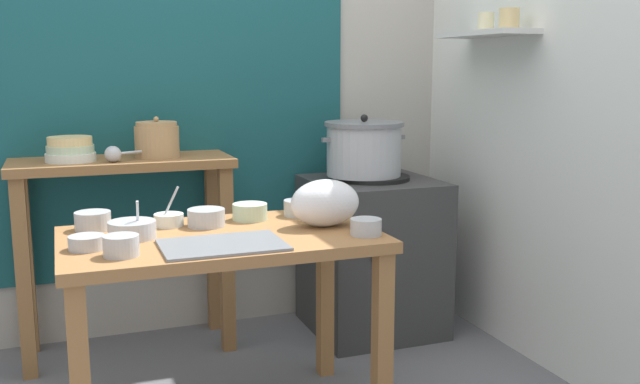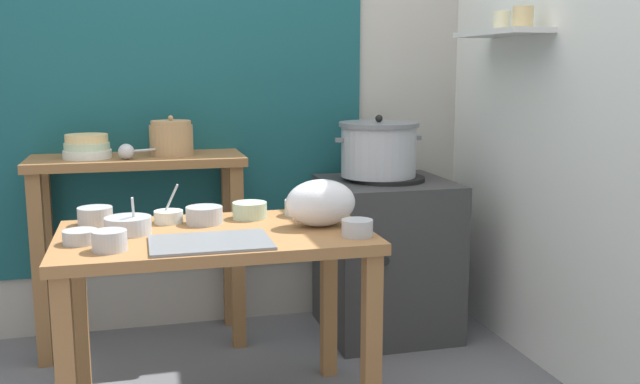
{
  "view_description": "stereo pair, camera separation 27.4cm",
  "coord_description": "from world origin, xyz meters",
  "px_view_note": "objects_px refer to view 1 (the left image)",
  "views": [
    {
      "loc": [
        -0.59,
        -2.39,
        1.3
      ],
      "look_at": [
        0.36,
        0.15,
        0.82
      ],
      "focal_mm": 39.56,
      "sensor_mm": 36.0,
      "label": 1
    },
    {
      "loc": [
        -0.33,
        -2.47,
        1.3
      ],
      "look_at": [
        0.36,
        0.15,
        0.82
      ],
      "focal_mm": 39.56,
      "sensor_mm": 36.0,
      "label": 2
    }
  ],
  "objects_px": {
    "stove_block": "(372,254)",
    "prep_bowl_0": "(250,211)",
    "bowl_stack_enamel": "(70,150)",
    "prep_bowl_3": "(93,220)",
    "prep_bowl_4": "(121,245)",
    "prep_bowl_2": "(132,229)",
    "back_shelf_table": "(124,207)",
    "prep_bowl_1": "(169,219)",
    "prep_bowl_7": "(87,242)",
    "prep_bowl_6": "(300,207)",
    "prep_table": "(222,265)",
    "plastic_bag": "(325,203)",
    "serving_tray": "(222,245)",
    "steamer_pot": "(364,148)",
    "clay_pot": "(157,140)",
    "prep_bowl_8": "(206,217)",
    "prep_bowl_5": "(366,226)",
    "ladle": "(116,154)"
  },
  "relations": [
    {
      "from": "steamer_pot",
      "to": "prep_bowl_7",
      "type": "height_order",
      "value": "steamer_pot"
    },
    {
      "from": "bowl_stack_enamel",
      "to": "prep_bowl_3",
      "type": "distance_m",
      "value": 0.62
    },
    {
      "from": "back_shelf_table",
      "to": "prep_bowl_8",
      "type": "xyz_separation_m",
      "value": [
        0.23,
        -0.69,
        0.08
      ]
    },
    {
      "from": "prep_bowl_2",
      "to": "ladle",
      "type": "bearing_deg",
      "value": 89.3
    },
    {
      "from": "prep_bowl_6",
      "to": "prep_bowl_8",
      "type": "bearing_deg",
      "value": -171.33
    },
    {
      "from": "back_shelf_table",
      "to": "plastic_bag",
      "type": "distance_m",
      "value": 1.07
    },
    {
      "from": "plastic_bag",
      "to": "prep_bowl_5",
      "type": "xyz_separation_m",
      "value": [
        0.08,
        -0.18,
        -0.06
      ]
    },
    {
      "from": "stove_block",
      "to": "prep_bowl_0",
      "type": "height_order",
      "value": "prep_bowl_0"
    },
    {
      "from": "stove_block",
      "to": "ladle",
      "type": "distance_m",
      "value": 1.32
    },
    {
      "from": "steamer_pot",
      "to": "prep_bowl_0",
      "type": "distance_m",
      "value": 0.9
    },
    {
      "from": "plastic_bag",
      "to": "prep_bowl_6",
      "type": "bearing_deg",
      "value": 97.14
    },
    {
      "from": "prep_table",
      "to": "prep_bowl_8",
      "type": "relative_size",
      "value": 8.0
    },
    {
      "from": "bowl_stack_enamel",
      "to": "prep_bowl_5",
      "type": "bearing_deg",
      "value": -46.75
    },
    {
      "from": "back_shelf_table",
      "to": "clay_pot",
      "type": "xyz_separation_m",
      "value": [
        0.16,
        0.0,
        0.3
      ]
    },
    {
      "from": "prep_bowl_0",
      "to": "prep_table",
      "type": "bearing_deg",
      "value": -128.58
    },
    {
      "from": "prep_bowl_1",
      "to": "prep_bowl_3",
      "type": "distance_m",
      "value": 0.27
    },
    {
      "from": "prep_bowl_0",
      "to": "prep_bowl_8",
      "type": "height_order",
      "value": "prep_bowl_8"
    },
    {
      "from": "bowl_stack_enamel",
      "to": "prep_bowl_3",
      "type": "height_order",
      "value": "bowl_stack_enamel"
    },
    {
      "from": "serving_tray",
      "to": "prep_bowl_4",
      "type": "distance_m",
      "value": 0.32
    },
    {
      "from": "prep_table",
      "to": "prep_bowl_4",
      "type": "height_order",
      "value": "prep_bowl_4"
    },
    {
      "from": "prep_bowl_4",
      "to": "prep_bowl_8",
      "type": "distance_m",
      "value": 0.46
    },
    {
      "from": "clay_pot",
      "to": "prep_bowl_1",
      "type": "xyz_separation_m",
      "value": [
        -0.05,
        -0.64,
        -0.23
      ]
    },
    {
      "from": "back_shelf_table",
      "to": "prep_bowl_3",
      "type": "xyz_separation_m",
      "value": [
        -0.16,
        -0.6,
        0.08
      ]
    },
    {
      "from": "plastic_bag",
      "to": "prep_bowl_7",
      "type": "distance_m",
      "value": 0.84
    },
    {
      "from": "prep_bowl_6",
      "to": "prep_bowl_7",
      "type": "distance_m",
      "value": 0.85
    },
    {
      "from": "prep_bowl_1",
      "to": "prep_bowl_5",
      "type": "xyz_separation_m",
      "value": [
        0.63,
        -0.39,
        0.01
      ]
    },
    {
      "from": "plastic_bag",
      "to": "stove_block",
      "type": "bearing_deg",
      "value": 53.84
    },
    {
      "from": "prep_table",
      "to": "prep_bowl_2",
      "type": "xyz_separation_m",
      "value": [
        -0.3,
        0.05,
        0.14
      ]
    },
    {
      "from": "back_shelf_table",
      "to": "prep_bowl_6",
      "type": "relative_size",
      "value": 7.59
    },
    {
      "from": "back_shelf_table",
      "to": "clay_pot",
      "type": "relative_size",
      "value": 4.85
    },
    {
      "from": "prep_table",
      "to": "bowl_stack_enamel",
      "type": "relative_size",
      "value": 5.21
    },
    {
      "from": "serving_tray",
      "to": "plastic_bag",
      "type": "height_order",
      "value": "plastic_bag"
    },
    {
      "from": "clay_pot",
      "to": "plastic_bag",
      "type": "distance_m",
      "value": 0.99
    },
    {
      "from": "serving_tray",
      "to": "bowl_stack_enamel",
      "type": "bearing_deg",
      "value": 113.99
    },
    {
      "from": "prep_bowl_3",
      "to": "steamer_pot",
      "type": "bearing_deg",
      "value": 21.0
    },
    {
      "from": "prep_bowl_4",
      "to": "prep_bowl_2",
      "type": "bearing_deg",
      "value": 76.16
    },
    {
      "from": "prep_bowl_3",
      "to": "prep_bowl_7",
      "type": "bearing_deg",
      "value": -96.78
    },
    {
      "from": "prep_bowl_4",
      "to": "prep_bowl_6",
      "type": "bearing_deg",
      "value": 28.1
    },
    {
      "from": "bowl_stack_enamel",
      "to": "prep_bowl_6",
      "type": "bearing_deg",
      "value": -36.19
    },
    {
      "from": "prep_bowl_2",
      "to": "bowl_stack_enamel",
      "type": "bearing_deg",
      "value": 102.74
    },
    {
      "from": "bowl_stack_enamel",
      "to": "prep_bowl_4",
      "type": "bearing_deg",
      "value": -83.28
    },
    {
      "from": "prep_table",
      "to": "prep_bowl_4",
      "type": "relative_size",
      "value": 9.9
    },
    {
      "from": "prep_bowl_2",
      "to": "prep_bowl_6",
      "type": "bearing_deg",
      "value": 13.24
    },
    {
      "from": "prep_bowl_1",
      "to": "prep_bowl_7",
      "type": "relative_size",
      "value": 1.28
    },
    {
      "from": "bowl_stack_enamel",
      "to": "prep_bowl_8",
      "type": "distance_m",
      "value": 0.83
    },
    {
      "from": "prep_bowl_6",
      "to": "back_shelf_table",
      "type": "bearing_deg",
      "value": 134.52
    },
    {
      "from": "ladle",
      "to": "prep_bowl_4",
      "type": "xyz_separation_m",
      "value": [
        -0.06,
        -0.91,
        -0.18
      ]
    },
    {
      "from": "prep_bowl_0",
      "to": "prep_bowl_3",
      "type": "xyz_separation_m",
      "value": [
        -0.58,
        0.03,
        0.0
      ]
    },
    {
      "from": "back_shelf_table",
      "to": "prep_bowl_1",
      "type": "xyz_separation_m",
      "value": [
        0.11,
        -0.64,
        0.07
      ]
    },
    {
      "from": "prep_bowl_1",
      "to": "prep_bowl_4",
      "type": "bearing_deg",
      "value": -118.34
    }
  ]
}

